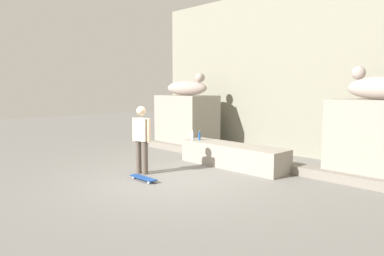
% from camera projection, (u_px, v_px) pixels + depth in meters
% --- Properties ---
extents(ground_plane, '(40.00, 40.00, 0.00)m').
position_uv_depth(ground_plane, '(175.00, 180.00, 8.17)').
color(ground_plane, slate).
extents(facade_wall, '(10.93, 0.60, 5.24)m').
position_uv_depth(facade_wall, '(292.00, 72.00, 11.27)').
color(facade_wall, gray).
rests_on(facade_wall, ground_plane).
extents(pedestal_left, '(1.99, 1.36, 1.85)m').
position_uv_depth(pedestal_left, '(187.00, 121.00, 12.64)').
color(pedestal_left, gray).
rests_on(pedestal_left, ground_plane).
extents(pedestal_right, '(1.99, 1.36, 1.85)m').
position_uv_depth(pedestal_right, '(378.00, 140.00, 8.07)').
color(pedestal_right, gray).
rests_on(pedestal_right, ground_plane).
extents(statue_reclining_left, '(1.69, 0.94, 0.78)m').
position_uv_depth(statue_reclining_left, '(188.00, 87.00, 12.49)').
color(statue_reclining_left, '#A4948B').
rests_on(statue_reclining_left, pedestal_left).
extents(statue_reclining_right, '(1.68, 0.85, 0.78)m').
position_uv_depth(statue_reclining_right, '(379.00, 87.00, 7.97)').
color(statue_reclining_right, '#A4948B').
rests_on(statue_reclining_right, pedestal_right).
extents(ledge_block, '(3.13, 0.83, 0.60)m').
position_uv_depth(ledge_block, '(233.00, 156.00, 9.54)').
color(ledge_block, gray).
rests_on(ledge_block, ground_plane).
extents(skater, '(0.52, 0.29, 1.67)m').
position_uv_depth(skater, '(142.00, 137.00, 8.68)').
color(skater, brown).
rests_on(skater, ground_plane).
extents(skateboard, '(0.80, 0.20, 0.08)m').
position_uv_depth(skateboard, '(143.00, 178.00, 8.11)').
color(skateboard, navy).
rests_on(skateboard, ground_plane).
extents(bottle_clear, '(0.07, 0.07, 0.31)m').
position_uv_depth(bottle_clear, '(192.00, 136.00, 10.27)').
color(bottle_clear, silver).
rests_on(bottle_clear, ledge_block).
extents(bottle_blue, '(0.06, 0.06, 0.28)m').
position_uv_depth(bottle_blue, '(199.00, 136.00, 10.28)').
color(bottle_blue, '#194C99').
rests_on(bottle_blue, ledge_block).
extents(stair_step, '(8.37, 0.50, 0.21)m').
position_uv_depth(stair_step, '(246.00, 160.00, 9.97)').
color(stair_step, gray).
rests_on(stair_step, ground_plane).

